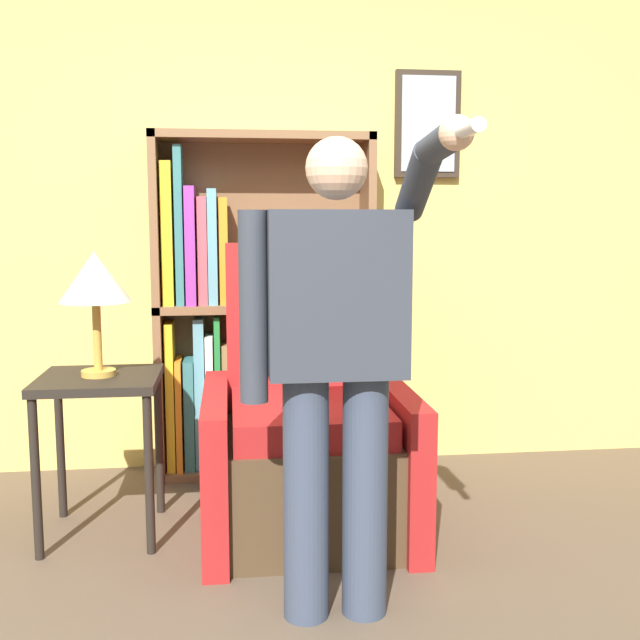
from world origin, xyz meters
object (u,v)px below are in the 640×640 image
side_table (100,403)px  table_lamp (95,281)px  person_standing (336,351)px  bookcase (236,315)px  armchair (306,440)px

side_table → table_lamp: (0.00, 0.00, 0.51)m
table_lamp → person_standing: bearing=-41.5°
side_table → table_lamp: table_lamp is taller
bookcase → table_lamp: bookcase is taller
person_standing → table_lamp: bearing=138.5°
side_table → table_lamp: bearing=0.0°
armchair → side_table: armchair is taller
person_standing → side_table: 1.21m
bookcase → person_standing: 1.53m
armchair → side_table: size_ratio=1.78×
armchair → person_standing: person_standing is taller
table_lamp → side_table: bearing=0.0°
bookcase → side_table: (-0.57, -0.73, -0.27)m
table_lamp → bookcase: bearing=52.1°
bookcase → armchair: bookcase is taller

